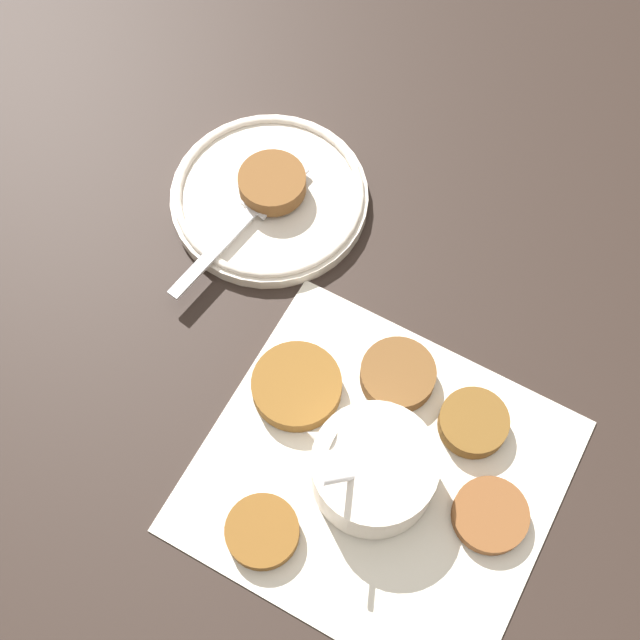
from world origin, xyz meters
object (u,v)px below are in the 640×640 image
at_px(serving_plate, 269,197).
at_px(fork, 251,212).
at_px(sauce_bowl, 373,470).
at_px(fritter_on_plate, 272,183).

xyz_separation_m(serving_plate, fork, (0.00, 0.03, 0.01)).
distance_m(sauce_bowl, fritter_on_plate, 0.30).
xyz_separation_m(fritter_on_plate, fork, (0.01, 0.03, -0.01)).
bearing_deg(fritter_on_plate, fork, 81.08).
relative_size(sauce_bowl, fork, 0.61).
bearing_deg(serving_plate, sauce_bowl, 134.61).
height_order(fritter_on_plate, fork, fritter_on_plate).
relative_size(fritter_on_plate, fork, 0.35).
height_order(sauce_bowl, serving_plate, sauce_bowl).
bearing_deg(sauce_bowl, fork, -40.57).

